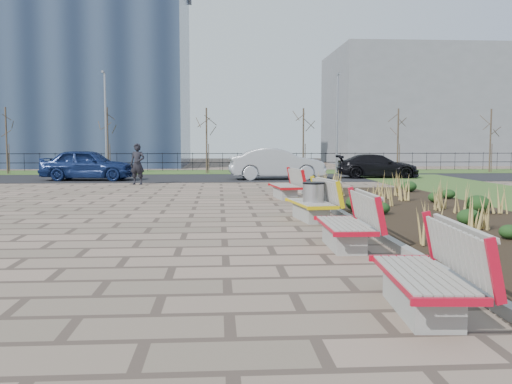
{
  "coord_description": "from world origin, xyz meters",
  "views": [
    {
      "loc": [
        0.72,
        -8.8,
        1.93
      ],
      "look_at": [
        1.5,
        3.0,
        0.9
      ],
      "focal_mm": 40.0,
      "sensor_mm": 36.0,
      "label": 1
    }
  ],
  "objects": [
    {
      "name": "bench_c",
      "position": [
        3.0,
        5.15,
        0.5
      ],
      "size": [
        1.16,
        2.2,
        1.0
      ],
      "primitive_type": null,
      "rotation": [
        0.0,
        0.0,
        0.13
      ],
      "color": "yellow",
      "rests_on": "ground"
    },
    {
      "name": "tree_c",
      "position": [
        0.0,
        26.5,
        2.04
      ],
      "size": [
        1.4,
        1.4,
        4.0
      ],
      "primitive_type": null,
      "color": "#4C3D2D",
      "rests_on": "grass_verge_far"
    },
    {
      "name": "bench_b",
      "position": [
        3.0,
        1.39,
        0.5
      ],
      "size": [
        0.93,
        2.11,
        1.0
      ],
      "primitive_type": null,
      "rotation": [
        0.0,
        0.0,
        -0.01
      ],
      "color": "red",
      "rests_on": "ground"
    },
    {
      "name": "car_blue",
      "position": [
        -5.85,
        20.43,
        0.81
      ],
      "size": [
        4.79,
        2.3,
        1.58
      ],
      "primitive_type": "imported",
      "rotation": [
        0.0,
        0.0,
        1.47
      ],
      "color": "navy",
      "rests_on": "road"
    },
    {
      "name": "lamp_east",
      "position": [
        8.0,
        26.0,
        3.04
      ],
      "size": [
        0.24,
        0.6,
        6.0
      ],
      "primitive_type": null,
      "color": "gray",
      "rests_on": "grass_verge_far"
    },
    {
      "name": "bench_d",
      "position": [
        3.0,
        10.6,
        0.5
      ],
      "size": [
        1.12,
        2.18,
        1.0
      ],
      "primitive_type": null,
      "rotation": [
        0.0,
        0.0,
        0.11
      ],
      "color": "red",
      "rests_on": "ground"
    },
    {
      "name": "road",
      "position": [
        0.0,
        22.0,
        0.01
      ],
      "size": [
        80.0,
        7.0,
        0.02
      ],
      "primitive_type": "cube",
      "color": "black",
      "rests_on": "ground"
    },
    {
      "name": "tree_e",
      "position": [
        12.0,
        26.5,
        2.04
      ],
      "size": [
        1.4,
        1.4,
        4.0
      ],
      "primitive_type": null,
      "color": "#4C3D2D",
      "rests_on": "grass_verge_far"
    },
    {
      "name": "pedestrian",
      "position": [
        -2.97,
        17.53,
        0.94
      ],
      "size": [
        0.78,
        0.62,
        1.89
      ],
      "primitive_type": "imported",
      "rotation": [
        0.0,
        0.0,
        -0.27
      ],
      "color": "black",
      "rests_on": "ground"
    },
    {
      "name": "tree_f",
      "position": [
        18.0,
        26.5,
        2.04
      ],
      "size": [
        1.4,
        1.4,
        4.0
      ],
      "primitive_type": null,
      "color": "#4C3D2D",
      "rests_on": "grass_verge_far"
    },
    {
      "name": "tree_a",
      "position": [
        -12.0,
        26.5,
        2.04
      ],
      "size": [
        1.4,
        1.4,
        4.0
      ],
      "primitive_type": null,
      "color": "#4C3D2D",
      "rests_on": "grass_verge_far"
    },
    {
      "name": "grass_verge_far",
      "position": [
        0.0,
        28.0,
        0.02
      ],
      "size": [
        80.0,
        5.0,
        0.04
      ],
      "primitive_type": "cube",
      "color": "#33511E",
      "rests_on": "ground"
    },
    {
      "name": "lamp_west",
      "position": [
        -6.0,
        26.0,
        3.04
      ],
      "size": [
        0.24,
        0.6,
        6.0
      ],
      "primitive_type": null,
      "color": "gray",
      "rests_on": "grass_verge_far"
    },
    {
      "name": "tree_b",
      "position": [
        -6.0,
        26.5,
        2.04
      ],
      "size": [
        1.4,
        1.4,
        4.0
      ],
      "primitive_type": null,
      "color": "#4C3D2D",
      "rests_on": "grass_verge_far"
    },
    {
      "name": "ground",
      "position": [
        0.0,
        0.0,
        0.0
      ],
      "size": [
        120.0,
        120.0,
        0.0
      ],
      "primitive_type": "plane",
      "color": "#826A59",
      "rests_on": "ground"
    },
    {
      "name": "building_grey",
      "position": [
        20.0,
        42.0,
        5.0
      ],
      "size": [
        18.0,
        12.0,
        10.0
      ],
      "primitive_type": "cube",
      "color": "slate",
      "rests_on": "ground"
    },
    {
      "name": "litter_bin",
      "position": [
        3.05,
        5.03,
        0.47
      ],
      "size": [
        0.53,
        0.53,
        0.93
      ],
      "primitive_type": "cylinder",
      "color": "#B2B2B7",
      "rests_on": "ground"
    },
    {
      "name": "planting_bed",
      "position": [
        6.25,
        5.0,
        0.05
      ],
      "size": [
        4.5,
        18.0,
        0.1
      ],
      "primitive_type": "cube",
      "color": "black",
      "rests_on": "ground"
    },
    {
      "name": "tree_d",
      "position": [
        6.0,
        26.5,
        2.04
      ],
      "size": [
        1.4,
        1.4,
        4.0
      ],
      "primitive_type": null,
      "color": "#4C3D2D",
      "rests_on": "grass_verge_far"
    },
    {
      "name": "car_black",
      "position": [
        9.26,
        21.35,
        0.65
      ],
      "size": [
        4.53,
        2.22,
        1.27
      ],
      "primitive_type": "imported",
      "rotation": [
        0.0,
        0.0,
        1.47
      ],
      "color": "black",
      "rests_on": "road"
    },
    {
      "name": "bench_a",
      "position": [
        3.0,
        -2.61,
        0.5
      ],
      "size": [
        1.05,
        2.16,
        1.0
      ],
      "primitive_type": null,
      "rotation": [
        0.0,
        0.0,
        -0.07
      ],
      "color": "red",
      "rests_on": "ground"
    },
    {
      "name": "railing_fence",
      "position": [
        0.0,
        29.5,
        0.64
      ],
      "size": [
        44.0,
        0.1,
        1.2
      ],
      "primitive_type": null,
      "color": "black",
      "rests_on": "grass_verge_far"
    },
    {
      "name": "car_silver",
      "position": [
        3.74,
        20.57,
        0.83
      ],
      "size": [
        4.99,
        2.04,
        1.61
      ],
      "primitive_type": "imported",
      "rotation": [
        0.0,
        0.0,
        1.64
      ],
      "color": "#9FA2A7",
      "rests_on": "road"
    },
    {
      "name": "planting_curb",
      "position": [
        3.92,
        5.0,
        0.07
      ],
      "size": [
        0.16,
        18.0,
        0.15
      ],
      "primitive_type": "cube",
      "color": "gray",
      "rests_on": "ground"
    }
  ]
}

